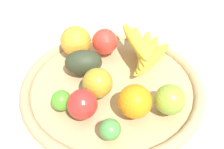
{
  "coord_description": "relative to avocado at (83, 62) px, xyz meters",
  "views": [
    {
      "loc": [
        -0.38,
        -0.27,
        0.46
      ],
      "look_at": [
        0.0,
        0.0,
        0.05
      ],
      "focal_mm": 41.08,
      "sensor_mm": 36.0,
      "label": 1
    }
  ],
  "objects": [
    {
      "name": "lime_1",
      "position": [
        -0.12,
        -0.04,
        -0.01
      ],
      "size": [
        0.05,
        0.05,
        0.05
      ],
      "primitive_type": "sphere",
      "rotation": [
        0.0,
        0.0,
        6.24
      ],
      "color": "green",
      "rests_on": "basket"
    },
    {
      "name": "basket",
      "position": [
        0.02,
        -0.08,
        -0.05
      ],
      "size": [
        0.45,
        0.45,
        0.03
      ],
      "color": "tan",
      "rests_on": "ground_plane"
    },
    {
      "name": "apple_0",
      "position": [
        -0.11,
        -0.09,
        0.0
      ],
      "size": [
        0.08,
        0.08,
        0.06
      ],
      "primitive_type": "sphere",
      "rotation": [
        0.0,
        0.0,
        4.97
      ],
      "color": "red",
      "rests_on": "basket"
    },
    {
      "name": "orange_1",
      "position": [
        0.05,
        0.07,
        0.01
      ],
      "size": [
        0.1,
        0.1,
        0.08
      ],
      "primitive_type": "sphere",
      "rotation": [
        0.0,
        0.0,
        4.48
      ],
      "color": "orange",
      "rests_on": "basket"
    },
    {
      "name": "lime_0",
      "position": [
        -0.12,
        -0.17,
        -0.01
      ],
      "size": [
        0.05,
        0.05,
        0.04
      ],
      "primitive_type": "sphere",
      "rotation": [
        0.0,
        0.0,
        3.34
      ],
      "color": "#488F41",
      "rests_on": "basket"
    },
    {
      "name": "apple_3",
      "position": [
        -0.04,
        -0.08,
        0.0
      ],
      "size": [
        0.09,
        0.09,
        0.07
      ],
      "primitive_type": "sphere",
      "rotation": [
        0.0,
        0.0,
        1.04
      ],
      "color": "#B19127",
      "rests_on": "basket"
    },
    {
      "name": "orange_0",
      "position": [
        -0.04,
        -0.18,
        0.0
      ],
      "size": [
        0.09,
        0.09,
        0.07
      ],
      "primitive_type": "sphere",
      "rotation": [
        0.0,
        0.0,
        3.43
      ],
      "color": "orange",
      "rests_on": "basket"
    },
    {
      "name": "apple_1",
      "position": [
        0.1,
        0.01,
        0.0
      ],
      "size": [
        0.1,
        0.1,
        0.07
      ],
      "primitive_type": "sphere",
      "rotation": [
        0.0,
        0.0,
        3.89
      ],
      "color": "red",
      "rests_on": "basket"
    },
    {
      "name": "avocado",
      "position": [
        0.0,
        0.0,
        0.0
      ],
      "size": [
        0.11,
        0.11,
        0.06
      ],
      "primitive_type": "ellipsoid",
      "rotation": [
        0.0,
        0.0,
        2.25
      ],
      "color": "#2E3623",
      "rests_on": "basket"
    },
    {
      "name": "banana_bunch",
      "position": [
        0.13,
        -0.1,
        0.01
      ],
      "size": [
        0.17,
        0.15,
        0.08
      ],
      "color": "yellow",
      "rests_on": "basket"
    },
    {
      "name": "ground_plane",
      "position": [
        0.02,
        -0.08,
        -0.06
      ],
      "size": [
        2.4,
        2.4,
        0.0
      ],
      "primitive_type": "plane",
      "color": "#B8B89D",
      "rests_on": "ground"
    },
    {
      "name": "apple_2",
      "position": [
        0.01,
        -0.23,
        0.0
      ],
      "size": [
        0.09,
        0.09,
        0.07
      ],
      "primitive_type": "sphere",
      "rotation": [
        0.0,
        0.0,
        2.74
      ],
      "color": "#83A734",
      "rests_on": "basket"
    }
  ]
}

